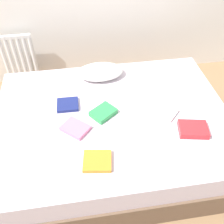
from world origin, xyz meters
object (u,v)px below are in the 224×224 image
at_px(textbook_orange, 97,161).
at_px(textbook_navy, 68,105).
at_px(textbook_red, 193,129).
at_px(bed, 113,134).
at_px(radiator, 19,57).
at_px(textbook_white, 162,110).
at_px(textbook_pink, 75,128).
at_px(textbook_green, 103,113).
at_px(pillow, 100,72).

relative_size(textbook_orange, textbook_navy, 1.08).
relative_size(textbook_navy, textbook_red, 0.82).
xyz_separation_m(bed, radiator, (-0.91, 1.20, 0.14)).
relative_size(bed, textbook_white, 8.20).
bearing_deg(textbook_white, textbook_pink, -128.90).
height_order(textbook_white, textbook_red, textbook_red).
relative_size(textbook_green, textbook_navy, 1.08).
height_order(textbook_green, textbook_red, textbook_red).
distance_m(radiator, textbook_orange, 1.81).
distance_m(pillow, textbook_navy, 0.50).
relative_size(textbook_green, textbook_red, 0.89).
bearing_deg(textbook_red, bed, 165.70).
xyz_separation_m(textbook_green, textbook_pink, (-0.24, -0.13, -0.01)).
height_order(textbook_green, textbook_orange, textbook_green).
xyz_separation_m(pillow, textbook_orange, (-0.14, -1.00, -0.04)).
xyz_separation_m(textbook_white, textbook_green, (-0.50, 0.04, 0.01)).
height_order(radiator, textbook_red, radiator).
xyz_separation_m(pillow, textbook_green, (-0.04, -0.53, -0.04)).
bearing_deg(textbook_orange, textbook_red, 21.15).
xyz_separation_m(radiator, textbook_white, (1.33, -1.22, 0.12)).
xyz_separation_m(textbook_white, textbook_red, (0.17, -0.26, 0.01)).
bearing_deg(radiator, textbook_navy, -62.42).
height_order(bed, textbook_red, textbook_red).
relative_size(textbook_green, textbook_pink, 0.97).
distance_m(pillow, textbook_white, 0.73).
xyz_separation_m(radiator, textbook_green, (0.83, -1.19, 0.13)).
bearing_deg(textbook_green, textbook_red, -60.68).
relative_size(radiator, textbook_green, 2.82).
distance_m(radiator, textbook_navy, 1.18).
relative_size(radiator, textbook_orange, 2.83).
relative_size(pillow, textbook_red, 1.99).
distance_m(textbook_pink, textbook_navy, 0.29).
xyz_separation_m(textbook_green, textbook_red, (0.67, -0.29, 0.00)).
bearing_deg(textbook_orange, textbook_green, 85.98).
height_order(textbook_white, textbook_orange, textbook_orange).
height_order(textbook_pink, textbook_orange, textbook_pink).
bearing_deg(bed, textbook_green, 170.92).
relative_size(bed, radiator, 3.59).
bearing_deg(radiator, textbook_pink, -65.86).
distance_m(textbook_navy, textbook_red, 1.06).
relative_size(textbook_white, textbook_red, 1.10).
xyz_separation_m(textbook_white, textbook_orange, (-0.60, -0.43, 0.00)).
bearing_deg(radiator, bed, -52.81).
relative_size(radiator, textbook_white, 2.29).
xyz_separation_m(pillow, textbook_white, (0.46, -0.56, -0.05)).
bearing_deg(bed, textbook_orange, -111.80).
height_order(textbook_white, textbook_pink, textbook_pink).
height_order(radiator, textbook_green, radiator).
bearing_deg(textbook_pink, textbook_orange, -25.93).
distance_m(textbook_white, textbook_red, 0.31).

